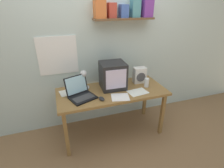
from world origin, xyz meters
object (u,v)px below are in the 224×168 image
at_px(corner_desk, 112,95).
at_px(laptop, 80,92).
at_px(crt_monitor, 113,75).
at_px(open_notebook, 69,92).
at_px(loose_paper_near_monitor, 120,97).
at_px(computer_mouse, 102,99).
at_px(printed_handout, 138,92).
at_px(desk_lamp, 84,78).
at_px(juice_glass, 147,83).
at_px(space_heater, 140,75).

distance_m(corner_desk, laptop, 0.45).
relative_size(crt_monitor, laptop, 0.92).
xyz_separation_m(laptop, open_notebook, (-0.13, 0.16, -0.06)).
height_order(laptop, loose_paper_near_monitor, laptop).
distance_m(computer_mouse, printed_handout, 0.51).
xyz_separation_m(corner_desk, loose_paper_near_monitor, (0.04, -0.20, 0.07)).
bearing_deg(printed_handout, computer_mouse, -175.68).
bearing_deg(laptop, computer_mouse, -56.19).
distance_m(laptop, printed_handout, 0.76).
height_order(desk_lamp, open_notebook, desk_lamp).
xyz_separation_m(corner_desk, crt_monitor, (0.04, 0.09, 0.25)).
height_order(printed_handout, open_notebook, same).
bearing_deg(open_notebook, juice_glass, -9.24).
bearing_deg(desk_lamp, crt_monitor, -5.12).
relative_size(desk_lamp, printed_handout, 1.02).
height_order(laptop, space_heater, laptop).
xyz_separation_m(desk_lamp, computer_mouse, (0.15, -0.35, -0.15)).
bearing_deg(juice_glass, corner_desk, 175.70).
relative_size(crt_monitor, computer_mouse, 3.17).
relative_size(corner_desk, open_notebook, 5.68).
xyz_separation_m(desk_lamp, space_heater, (0.82, -0.03, -0.05)).
height_order(corner_desk, computer_mouse, computer_mouse).
distance_m(laptop, space_heater, 0.92).
bearing_deg(loose_paper_near_monitor, crt_monitor, 90.01).
relative_size(desk_lamp, loose_paper_near_monitor, 1.07).
xyz_separation_m(computer_mouse, loose_paper_near_monitor, (0.24, -0.01, -0.01)).
bearing_deg(juice_glass, desk_lamp, 166.82).
bearing_deg(corner_desk, loose_paper_near_monitor, -78.16).
bearing_deg(open_notebook, printed_handout, -18.09).
bearing_deg(printed_handout, juice_glass, 31.07).
bearing_deg(juice_glass, space_heater, 100.55).
relative_size(desk_lamp, open_notebook, 1.09).
height_order(space_heater, computer_mouse, space_heater).
distance_m(crt_monitor, open_notebook, 0.63).
relative_size(corner_desk, laptop, 3.74).
bearing_deg(laptop, printed_handout, -30.85).
height_order(computer_mouse, open_notebook, computer_mouse).
bearing_deg(juice_glass, printed_handout, -148.93).
bearing_deg(corner_desk, laptop, -176.82).
relative_size(crt_monitor, desk_lamp, 1.29).
distance_m(desk_lamp, open_notebook, 0.27).
distance_m(space_heater, open_notebook, 1.04).
relative_size(space_heater, open_notebook, 0.90).
relative_size(loose_paper_near_monitor, printed_handout, 0.95).
height_order(juice_glass, space_heater, space_heater).
relative_size(crt_monitor, printed_handout, 1.31).
bearing_deg(desk_lamp, juice_glass, -8.44).
height_order(space_heater, printed_handout, space_heater).
distance_m(computer_mouse, loose_paper_near_monitor, 0.24).
relative_size(corner_desk, space_heater, 6.34).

